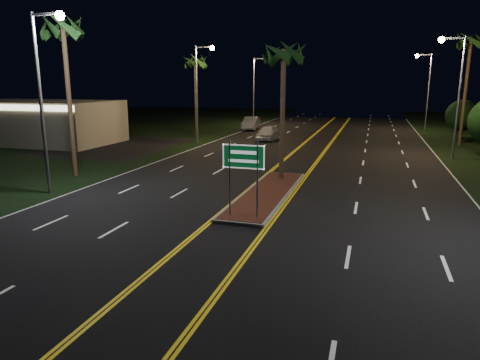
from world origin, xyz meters
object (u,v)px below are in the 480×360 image
at_px(streetlight_right_far, 426,83).
at_px(palm_left_far, 195,62).
at_px(highway_sign, 244,164).
at_px(car_near, 268,131).
at_px(car_far, 251,122).
at_px(commercial_building, 38,122).
at_px(palm_median, 284,53).
at_px(streetlight_left_near, 45,83).
at_px(streetlight_left_mid, 200,83).
at_px(palm_right_far, 471,43).
at_px(streetlight_left_far, 256,83).
at_px(median_island, 267,194).
at_px(palm_left_near, 63,29).
at_px(shrub_far, 462,116).
at_px(streetlight_right_mid, 455,83).

bearing_deg(streetlight_right_far, palm_left_far, -149.12).
relative_size(highway_sign, car_near, 0.62).
relative_size(car_near, car_far, 0.96).
bearing_deg(palm_left_far, commercial_building, -148.75).
distance_m(palm_median, car_near, 19.62).
relative_size(streetlight_left_near, palm_median, 1.08).
height_order(streetlight_left_mid, palm_right_far, palm_right_far).
bearing_deg(palm_median, streetlight_left_far, 107.58).
distance_m(palm_right_far, car_far, 24.91).
distance_m(streetlight_left_far, palm_right_far, 27.50).
height_order(palm_right_far, car_near, palm_right_far).
height_order(median_island, commercial_building, commercial_building).
relative_size(streetlight_left_far, palm_right_far, 0.87).
bearing_deg(palm_left_far, streetlight_left_far, 82.22).
bearing_deg(palm_left_near, shrub_far, 46.79).
relative_size(streetlight_left_near, shrub_far, 2.27).
bearing_deg(shrub_far, highway_sign, -112.57).
bearing_deg(median_island, highway_sign, -90.00).
bearing_deg(palm_left_far, car_near, 2.36).
height_order(highway_sign, streetlight_right_mid, streetlight_right_mid).
distance_m(streetlight_right_mid, car_near, 17.64).
bearing_deg(streetlight_left_near, streetlight_left_far, 90.00).
relative_size(streetlight_left_mid, shrub_far, 2.27).
distance_m(palm_median, shrub_far, 29.41).
bearing_deg(car_far, streetlight_left_mid, -101.24).
bearing_deg(commercial_building, median_island, -26.55).
bearing_deg(palm_right_far, streetlight_left_mid, -165.63).
relative_size(palm_median, car_near, 1.60).
xyz_separation_m(streetlight_left_near, car_near, (5.47, 24.32, -4.79)).
bearing_deg(streetlight_left_far, shrub_far, -18.14).
bearing_deg(streetlight_left_mid, streetlight_left_near, -90.00).
xyz_separation_m(commercial_building, streetlight_left_near, (15.39, -15.99, 3.65)).
relative_size(streetlight_left_mid, palm_left_far, 1.02).
bearing_deg(streetlight_left_near, car_near, 77.33).
relative_size(median_island, streetlight_left_far, 1.14).
bearing_deg(streetlight_left_far, palm_left_far, -97.78).
bearing_deg(streetlight_left_far, streetlight_right_mid, -46.03).
height_order(streetlight_left_far, shrub_far, streetlight_left_far).
height_order(streetlight_right_mid, palm_median, streetlight_right_mid).
xyz_separation_m(commercial_building, streetlight_left_mid, (15.39, 4.01, 3.65)).
xyz_separation_m(streetlight_left_mid, streetlight_right_mid, (21.23, -2.00, 0.00)).
height_order(streetlight_right_far, palm_median, streetlight_right_far).
relative_size(streetlight_left_near, car_near, 1.73).
distance_m(palm_median, palm_left_near, 12.82).
distance_m(streetlight_right_far, palm_right_far, 12.69).
distance_m(commercial_building, car_near, 22.48).
bearing_deg(median_island, streetlight_right_far, 73.13).
bearing_deg(highway_sign, streetlight_right_far, 74.85).
xyz_separation_m(palm_left_near, car_far, (3.00, 29.44, -7.77)).
height_order(commercial_building, palm_left_far, palm_left_far).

